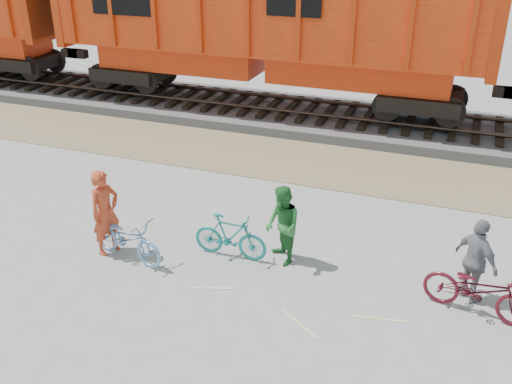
% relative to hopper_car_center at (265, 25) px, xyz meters
% --- Properties ---
extents(ground, '(120.00, 120.00, 0.00)m').
position_rel_hopper_car_center_xyz_m(ground, '(3.50, -9.00, -3.01)').
color(ground, '#9E9E99').
rests_on(ground, ground).
extents(gravel_strip, '(120.00, 3.00, 0.02)m').
position_rel_hopper_car_center_xyz_m(gravel_strip, '(3.50, -3.50, -3.00)').
color(gravel_strip, '#897955').
rests_on(gravel_strip, ground).
extents(ballast_bed, '(120.00, 4.00, 0.30)m').
position_rel_hopper_car_center_xyz_m(ballast_bed, '(3.50, 0.00, -2.86)').
color(ballast_bed, slate).
rests_on(ballast_bed, ground).
extents(track, '(120.00, 2.60, 0.24)m').
position_rel_hopper_car_center_xyz_m(track, '(3.50, 0.00, -2.53)').
color(track, black).
rests_on(track, ballast_bed).
extents(hopper_car_center, '(14.00, 3.13, 4.65)m').
position_rel_hopper_car_center_xyz_m(hopper_car_center, '(0.00, 0.00, 0.00)').
color(hopper_car_center, black).
rests_on(hopper_car_center, track).
extents(bicycle_blue, '(1.81, 0.95, 0.91)m').
position_rel_hopper_car_center_xyz_m(bicycle_blue, '(0.55, -9.43, -2.55)').
color(bicycle_blue, '#6F9DCB').
rests_on(bicycle_blue, ground).
extents(bicycle_teal, '(1.50, 0.45, 0.90)m').
position_rel_hopper_car_center_xyz_m(bicycle_teal, '(2.41, -8.66, -2.56)').
color(bicycle_teal, '#147B78').
rests_on(bicycle_teal, ground).
extents(bicycle_maroon, '(1.91, 0.97, 0.96)m').
position_rel_hopper_car_center_xyz_m(bicycle_maroon, '(6.98, -8.88, -2.53)').
color(bicycle_maroon, '#55121C').
rests_on(bicycle_maroon, ground).
extents(person_solo, '(0.60, 0.74, 1.75)m').
position_rel_hopper_car_center_xyz_m(person_solo, '(0.05, -9.33, -2.13)').
color(person_solo, '#BF4022').
rests_on(person_solo, ground).
extents(person_man, '(0.95, 0.97, 1.57)m').
position_rel_hopper_car_center_xyz_m(person_man, '(3.41, -8.46, -2.22)').
color(person_man, '#297330').
rests_on(person_man, ground).
extents(person_woman, '(0.92, 0.92, 1.57)m').
position_rel_hopper_car_center_xyz_m(person_woman, '(6.88, -8.48, -2.22)').
color(person_woman, gray).
rests_on(person_woman, ground).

